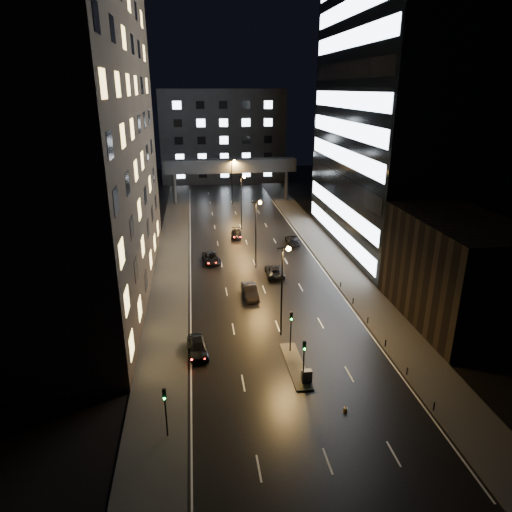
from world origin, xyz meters
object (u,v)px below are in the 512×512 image
object	(u,v)px
car_away_d	(236,234)
car_toward_b	(293,240)
car_toward_a	(274,271)
utility_cabinet	(307,376)
car_away_a	(198,347)
car_away_c	(212,258)
car_away_b	(250,291)

from	to	relation	value
car_away_d	car_toward_b	size ratio (longest dim) A/B	0.88
car_toward_a	car_toward_b	bearing A→B (deg)	-110.90
car_away_d	utility_cabinet	xyz separation A→B (m)	(2.20, -43.76, 0.10)
car_away_a	car_away_d	distance (m)	38.30
car_away_d	car_toward_a	size ratio (longest dim) A/B	0.87
car_away_a	car_toward_b	bearing A→B (deg)	56.46
car_away_a	car_away_c	bearing A→B (deg)	77.99
car_away_a	car_away_d	bearing A→B (deg)	72.41
car_toward_b	utility_cabinet	distance (m)	39.35
car_away_a	car_away_b	bearing A→B (deg)	54.97
car_away_d	car_away_c	bearing A→B (deg)	-106.67
car_toward_a	car_toward_b	size ratio (longest dim) A/B	1.01
car_away_b	utility_cabinet	size ratio (longest dim) A/B	4.06
car_toward_b	car_away_d	bearing A→B (deg)	-26.10
car_away_a	utility_cabinet	size ratio (longest dim) A/B	3.91
car_toward_a	car_away_d	bearing A→B (deg)	-77.26
car_away_a	utility_cabinet	world-z (taller)	car_away_a
car_away_b	car_toward_a	distance (m)	7.81
car_away_d	utility_cabinet	world-z (taller)	utility_cabinet
car_away_d	car_toward_a	bearing A→B (deg)	-73.07
car_away_a	car_away_c	world-z (taller)	car_away_a
utility_cabinet	car_toward_b	bearing A→B (deg)	75.83
car_toward_a	car_away_c	bearing A→B (deg)	-35.30
car_away_b	car_away_d	bearing A→B (deg)	86.40
car_away_d	car_toward_b	bearing A→B (deg)	-23.03
car_away_b	car_away_d	xyz separation A→B (m)	(0.63, 25.02, -0.15)
car_away_b	car_away_a	bearing A→B (deg)	-120.88
car_toward_a	car_away_a	bearing A→B (deg)	61.03
car_away_a	car_away_d	world-z (taller)	car_away_a
car_toward_a	utility_cabinet	world-z (taller)	car_toward_a
car_away_d	car_toward_a	distance (m)	18.88
car_toward_a	utility_cabinet	distance (m)	25.29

